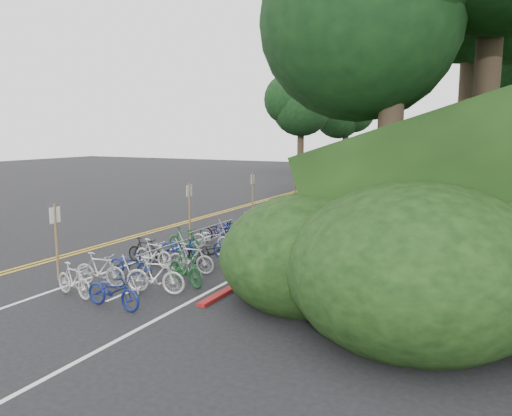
{
  "coord_description": "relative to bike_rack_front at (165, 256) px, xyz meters",
  "views": [
    {
      "loc": [
        12.82,
        -12.79,
        4.67
      ],
      "look_at": [
        2.9,
        6.86,
        1.3
      ],
      "focal_mm": 35.0,
      "sensor_mm": 36.0,
      "label": 1
    }
  ],
  "objects": [
    {
      "name": "bike_front",
      "position": [
        -2.05,
        1.51,
        -0.37
      ],
      "size": [
        0.51,
        1.58,
        0.94
      ],
      "primitive_type": "imported",
      "rotation": [
        0.0,
        0.0,
        1.53
      ],
      "color": "black",
      "rests_on": "ground"
    },
    {
      "name": "road_markings",
      "position": [
        -2.88,
        10.71,
        -0.84
      ],
      "size": [
        7.47,
        80.0,
        0.01
      ],
      "color": "gold",
      "rests_on": "ground"
    },
    {
      "name": "embankment",
      "position": [
        9.45,
        19.65,
        1.73
      ],
      "size": [
        14.3,
        48.14,
        9.11
      ],
      "color": "black",
      "rests_on": "ground"
    },
    {
      "name": "bike_rack_front",
      "position": [
        0.0,
        0.0,
        0.0
      ],
      "size": [
        1.14,
        2.81,
        1.16
      ],
      "color": "gray",
      "rests_on": "ground"
    },
    {
      "name": "ground",
      "position": [
        -3.51,
        0.61,
        -0.84
      ],
      "size": [
        120.0,
        120.0,
        0.0
      ],
      "primitive_type": "plane",
      "color": "black",
      "rests_on": "ground"
    },
    {
      "name": "bike_valet",
      "position": [
        -0.58,
        2.1,
        -0.35
      ],
      "size": [
        3.27,
        11.32,
        1.1
      ],
      "color": "beige",
      "rests_on": "ground"
    },
    {
      "name": "signpost_near",
      "position": [
        -3.22,
        -1.31,
        0.56
      ],
      "size": [
        0.08,
        0.4,
        2.45
      ],
      "color": "brown",
      "rests_on": "ground"
    },
    {
      "name": "bike_racks_rest",
      "position": [
        -0.51,
        13.61,
        0.01
      ],
      "size": [
        1.14,
        23.0,
        1.17
      ],
      "color": "gray",
      "rests_on": "ground"
    },
    {
      "name": "signposts_rest",
      "position": [
        -2.91,
        14.61,
        0.59
      ],
      "size": [
        0.08,
        18.4,
        2.5
      ],
      "color": "brown",
      "rests_on": "ground"
    },
    {
      "name": "tree_cluster",
      "position": [
        6.25,
        22.65,
        10.17
      ],
      "size": [
        32.02,
        53.68,
        17.62
      ],
      "color": "#2D2319",
      "rests_on": "ground"
    },
    {
      "name": "red_curb",
      "position": [
        2.19,
        12.61,
        -0.79
      ],
      "size": [
        0.25,
        28.0,
        0.1
      ],
      "primitive_type": "cube",
      "color": "maroon",
      "rests_on": "ground"
    }
  ]
}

